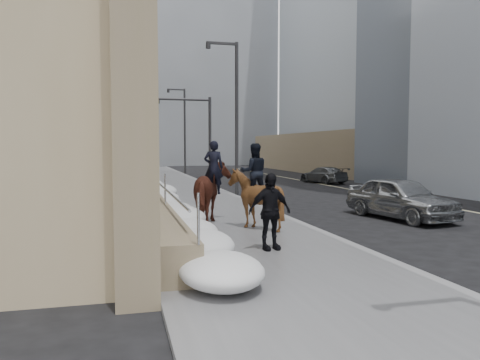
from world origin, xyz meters
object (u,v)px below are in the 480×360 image
object	(u,v)px
mounted_horse_right	(255,194)
car_silver	(400,198)
mounted_horse_left	(212,190)
car_grey	(323,175)
pedestrian	(270,211)

from	to	relation	value
mounted_horse_right	car_silver	bearing A→B (deg)	-162.03
mounted_horse_left	mounted_horse_right	distance (m)	1.63
car_grey	mounted_horse_right	bearing A→B (deg)	45.11
car_silver	mounted_horse_right	bearing A→B (deg)	-177.61
mounted_horse_left	pedestrian	world-z (taller)	mounted_horse_left
mounted_horse_left	car_silver	distance (m)	6.89
pedestrian	car_silver	distance (m)	7.53
pedestrian	car_grey	bearing A→B (deg)	54.00
car_grey	mounted_horse_left	bearing A→B (deg)	40.59
mounted_horse_right	pedestrian	world-z (taller)	mounted_horse_right
mounted_horse_left	mounted_horse_right	size ratio (longest dim) A/B	1.04
car_silver	car_grey	xyz separation A→B (m)	(4.38, 16.12, -0.18)
mounted_horse_right	car_grey	world-z (taller)	mounted_horse_right
mounted_horse_right	car_grey	xyz separation A→B (m)	(10.18, 17.35, -0.58)
pedestrian	car_silver	world-z (taller)	pedestrian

